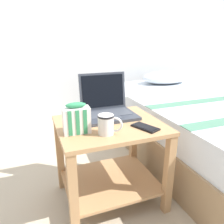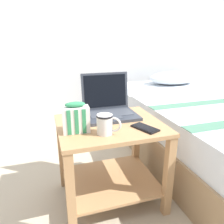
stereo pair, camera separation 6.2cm
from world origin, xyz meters
name	(u,v)px [view 2 (the right image)]	position (x,y,z in m)	size (l,w,h in m)	color
ground_plane	(110,197)	(0.00, 0.00, 0.00)	(8.00, 8.00, 0.00)	tan
back_wall	(68,13)	(0.00, 1.62, 1.25)	(8.00, 0.05, 2.50)	silver
bed	(211,122)	(1.08, 0.39, 0.25)	(1.42, 1.91, 0.61)	#997A56
bedside_table	(110,152)	(0.00, 0.00, 0.33)	(0.59, 0.50, 0.51)	tan
laptop	(109,107)	(0.04, 0.14, 0.56)	(0.31, 0.28, 0.25)	#333842
mug_front_left	(105,123)	(-0.06, -0.13, 0.57)	(0.12, 0.09, 0.10)	white
snack_bag	(76,118)	(-0.20, -0.06, 0.59)	(0.14, 0.08, 0.16)	white
cell_phone	(145,128)	(0.16, -0.13, 0.52)	(0.12, 0.16, 0.01)	black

